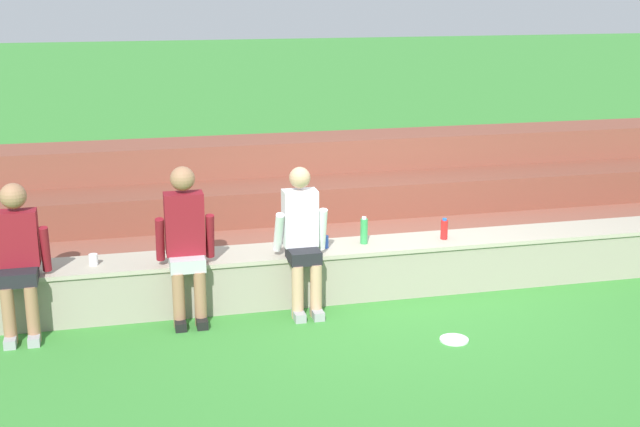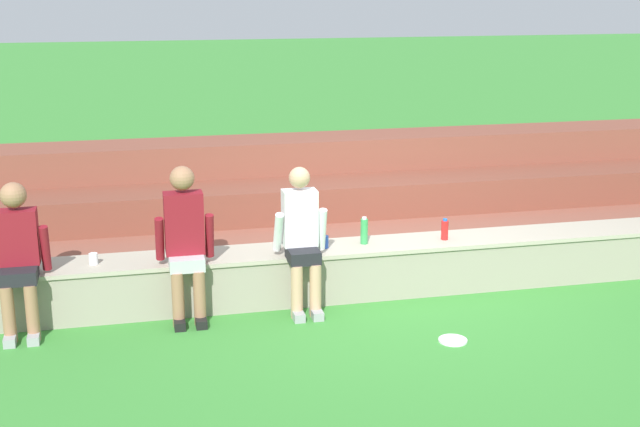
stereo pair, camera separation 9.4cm
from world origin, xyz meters
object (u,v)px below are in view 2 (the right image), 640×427
object	(u,v)px
plastic_cup_right_end	(325,242)
water_bottle_center_gap	(364,231)
person_left_of_center	(185,239)
person_center	(302,237)
frisbee	(453,340)
water_bottle_mid_left	(445,230)
person_far_left	(18,254)
plastic_cup_left_end	(93,259)

from	to	relation	value
plastic_cup_right_end	water_bottle_center_gap	bearing A→B (deg)	6.96
person_left_of_center	person_center	distance (m)	1.08
frisbee	water_bottle_center_gap	bearing A→B (deg)	107.40
water_bottle_mid_left	water_bottle_center_gap	world-z (taller)	water_bottle_center_gap
person_far_left	person_center	xyz separation A→B (m)	(2.53, -0.02, -0.01)
person_left_of_center	plastic_cup_right_end	distance (m)	1.40
person_left_of_center	plastic_cup_right_end	xyz separation A→B (m)	(1.36, 0.25, -0.20)
plastic_cup_right_end	frisbee	world-z (taller)	plastic_cup_right_end
water_bottle_mid_left	water_bottle_center_gap	bearing A→B (deg)	176.60
person_left_of_center	person_center	xyz separation A→B (m)	(1.08, -0.02, -0.05)
person_left_of_center	water_bottle_mid_left	world-z (taller)	person_left_of_center
frisbee	person_center	bearing A→B (deg)	137.35
plastic_cup_left_end	frisbee	world-z (taller)	plastic_cup_left_end
water_bottle_center_gap	plastic_cup_right_end	distance (m)	0.42
water_bottle_center_gap	person_center	bearing A→B (deg)	-155.61
plastic_cup_right_end	plastic_cup_left_end	xyz separation A→B (m)	(-2.19, -0.00, -0.01)
person_far_left	water_bottle_mid_left	world-z (taller)	person_far_left
person_far_left	person_left_of_center	size ratio (longest dim) A/B	0.95
person_left_of_center	frisbee	distance (m)	2.56
person_far_left	frisbee	distance (m)	3.87
person_center	plastic_cup_left_end	bearing A→B (deg)	172.16
water_bottle_mid_left	plastic_cup_right_end	xyz separation A→B (m)	(-1.25, -0.00, -0.04)
water_bottle_mid_left	plastic_cup_right_end	distance (m)	1.25
person_center	water_bottle_mid_left	xyz separation A→B (m)	(1.53, 0.27, -0.11)
person_far_left	plastic_cup_left_end	distance (m)	0.69
plastic_cup_left_end	frisbee	size ratio (longest dim) A/B	0.42
plastic_cup_right_end	frisbee	size ratio (longest dim) A/B	0.49
water_bottle_mid_left	frisbee	bearing A→B (deg)	-107.28
person_center	water_bottle_center_gap	xyz separation A→B (m)	(0.70, 0.32, -0.08)
person_center	person_far_left	bearing A→B (deg)	179.57
person_left_of_center	frisbee	size ratio (longest dim) A/B	5.71
person_far_left	water_bottle_center_gap	world-z (taller)	person_far_left
person_far_left	water_bottle_mid_left	bearing A→B (deg)	3.52
frisbee	water_bottle_mid_left	bearing A→B (deg)	72.72
plastic_cup_right_end	plastic_cup_left_end	world-z (taller)	plastic_cup_right_end
person_center	water_bottle_center_gap	bearing A→B (deg)	24.39
person_left_of_center	person_center	bearing A→B (deg)	-1.01
plastic_cup_right_end	person_left_of_center	bearing A→B (deg)	-169.69
plastic_cup_right_end	frisbee	bearing A→B (deg)	-57.18
water_bottle_mid_left	frisbee	world-z (taller)	water_bottle_mid_left
person_far_left	person_center	world-z (taller)	person_center
person_center	water_bottle_mid_left	world-z (taller)	person_center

